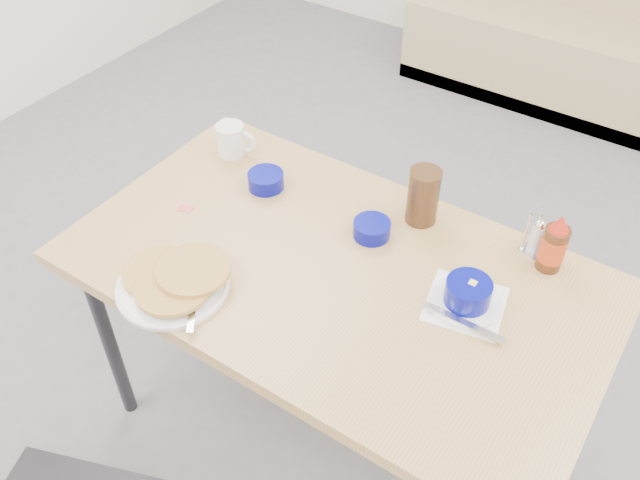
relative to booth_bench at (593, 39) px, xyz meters
The scene contains 11 objects.
booth_bench is the anchor object (origin of this frame).
dining_table 2.56m from the booth_bench, 90.00° to the right, with size 1.40×0.80×0.76m.
pancake_plate 2.87m from the booth_bench, 96.07° to the right, with size 0.30×0.28×0.05m.
coffee_mug 2.39m from the booth_bench, 103.37° to the right, with size 0.13×0.09×0.10m.
grits_setting 2.53m from the booth_bench, 82.23° to the right, with size 0.24×0.22×0.08m.
creamer_bowl 2.43m from the booth_bench, 98.51° to the right, with size 0.11×0.11×0.05m.
butter_bowl 2.41m from the booth_bench, 89.65° to the right, with size 0.10×0.10×0.05m.
amber_tumbler 2.30m from the booth_bench, 87.60° to the right, with size 0.09×0.09×0.17m, color #3D2613.
condiment_caddy 2.28m from the booth_bench, 79.01° to the right, with size 0.12×0.09×0.12m.
syrup_bottle 2.32m from the booth_bench, 78.39° to the right, with size 0.07×0.07×0.17m.
sugar_wrapper 2.65m from the booth_bench, 100.66° to the right, with size 0.04×0.03×0.00m, color #E74D55.
Camera 1 is at (0.66, -0.80, 2.01)m, focal length 38.00 mm.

